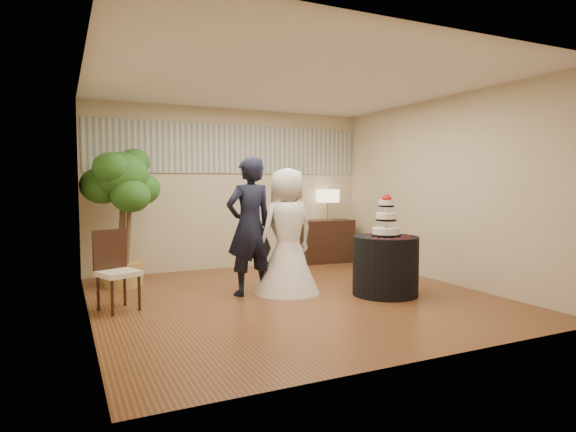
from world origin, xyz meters
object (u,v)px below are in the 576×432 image
wedding_cake (386,215)px  side_chair (118,271)px  groom (250,226)px  bride (287,231)px  console (327,241)px  ficus_tree (122,216)px  table_lamp (328,205)px  cake_table (385,266)px

wedding_cake → side_chair: (-3.35, 0.68, -0.60)m
groom → bride: (0.51, -0.10, -0.07)m
console → side_chair: size_ratio=1.01×
bride → ficus_tree: bearing=-45.0°
wedding_cake → ficus_tree: bearing=146.5°
ficus_tree → table_lamp: bearing=8.5°
console → side_chair: side_chair is taller
cake_table → side_chair: (-3.35, 0.68, 0.08)m
bride → ficus_tree: ficus_tree is taller
bride → ficus_tree: (-2.00, 1.39, 0.17)m
cake_table → side_chair: size_ratio=0.92×
console → ficus_tree: (-3.76, -0.56, 0.63)m
groom → table_lamp: bearing=-149.8°
groom → wedding_cake: groom is taller
groom → console: groom is taller
cake_table → ficus_tree: (-3.14, 2.08, 0.63)m
cake_table → ficus_tree: bearing=146.5°
wedding_cake → groom: bearing=154.5°
wedding_cake → cake_table: bearing=0.0°
table_lamp → ficus_tree: ficus_tree is taller
wedding_cake → table_lamp: size_ratio=0.99×
ficus_tree → console: bearing=8.5°
bride → wedding_cake: 1.35m
cake_table → ficus_tree: size_ratio=0.43×
table_lamp → side_chair: size_ratio=0.61×
ficus_tree → side_chair: 1.52m
wedding_cake → side_chair: bearing=168.6°
table_lamp → side_chair: 4.47m
groom → side_chair: bearing=-5.2°
cake_table → ficus_tree: 3.82m
bride → side_chair: bearing=-9.8°
side_chair → bride: bearing=-21.8°
bride → table_lamp: 2.64m
wedding_cake → side_chair: wedding_cake is taller
bride → ficus_tree: 2.44m
table_lamp → side_chair: table_lamp is taller
table_lamp → ficus_tree: bearing=-171.5°
table_lamp → groom: bearing=-140.8°
side_chair → table_lamp: bearing=4.2°
ficus_tree → wedding_cake: bearing=-33.5°
bride → cake_table: size_ratio=1.96×
console → groom: bearing=-135.7°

